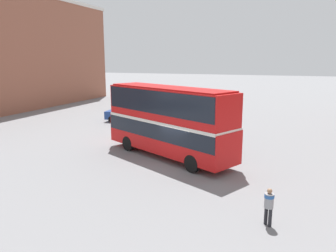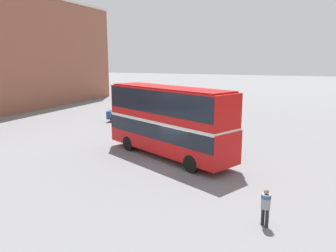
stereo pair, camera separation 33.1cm
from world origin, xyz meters
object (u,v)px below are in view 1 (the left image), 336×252
(pedestrian_foreground, at_px, (269,203))
(parked_car_kerb_far, at_px, (126,114))
(double_decker_bus, at_px, (168,117))
(parked_car_kerb_near, at_px, (188,120))

(pedestrian_foreground, height_order, parked_car_kerb_far, parked_car_kerb_far)
(double_decker_bus, distance_m, pedestrian_foreground, 10.48)
(double_decker_bus, relative_size, parked_car_kerb_near, 2.46)
(double_decker_bus, height_order, parked_car_kerb_near, double_decker_bus)
(pedestrian_foreground, xyz_separation_m, parked_car_kerb_near, (-8.79, 17.31, -0.21))
(parked_car_kerb_near, distance_m, parked_car_kerb_far, 7.06)
(double_decker_bus, distance_m, parked_car_kerb_far, 13.68)
(double_decker_bus, height_order, pedestrian_foreground, double_decker_bus)
(pedestrian_foreground, distance_m, parked_car_kerb_far, 23.86)
(parked_car_kerb_near, bearing_deg, parked_car_kerb_far, 174.70)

